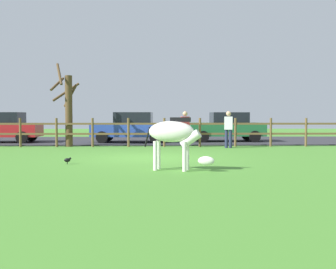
# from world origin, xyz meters

# --- Properties ---
(ground_plane) EXTENTS (60.00, 60.00, 0.00)m
(ground_plane) POSITION_xyz_m (0.00, 0.00, 0.00)
(ground_plane) COLOR #47842D
(parking_asphalt) EXTENTS (28.00, 7.40, 0.05)m
(parking_asphalt) POSITION_xyz_m (0.00, 9.30, 0.03)
(parking_asphalt) COLOR #2D2D33
(parking_asphalt) RESTS_ON ground_plane
(paddock_fence) EXTENTS (21.58, 0.11, 1.33)m
(paddock_fence) POSITION_xyz_m (-0.27, 5.00, 0.75)
(paddock_fence) COLOR brown
(paddock_fence) RESTS_ON ground_plane
(bare_tree) EXTENTS (1.24, 1.49, 3.88)m
(bare_tree) POSITION_xyz_m (-3.92, 5.27, 1.84)
(bare_tree) COLOR #513A23
(bare_tree) RESTS_ON ground_plane
(zebra) EXTENTS (1.88, 0.87, 1.41)m
(zebra) POSITION_xyz_m (0.71, -3.28, 0.93)
(zebra) COLOR white
(zebra) RESTS_ON ground_plane
(crow_on_grass) EXTENTS (0.21, 0.10, 0.20)m
(crow_on_grass) POSITION_xyz_m (-2.44, -1.79, 0.13)
(crow_on_grass) COLOR black
(crow_on_grass) RESTS_ON ground_plane
(parked_car_blue) EXTENTS (4.10, 2.08, 1.56)m
(parked_car_blue) POSITION_xyz_m (-1.11, 7.53, 0.84)
(parked_car_blue) COLOR #2D4CAD
(parked_car_blue) RESTS_ON parking_asphalt
(parked_car_red) EXTENTS (4.03, 1.93, 1.56)m
(parked_car_red) POSITION_xyz_m (-7.86, 7.56, 0.84)
(parked_car_red) COLOR red
(parked_car_red) RESTS_ON parking_asphalt
(parked_car_green) EXTENTS (4.04, 1.96, 1.56)m
(parked_car_green) POSITION_xyz_m (3.97, 8.14, 0.84)
(parked_car_green) COLOR #236B38
(parked_car_green) RESTS_ON parking_asphalt
(visitor_left_of_tree) EXTENTS (0.41, 0.32, 1.64)m
(visitor_left_of_tree) POSITION_xyz_m (1.50, 4.58, 0.91)
(visitor_left_of_tree) COLOR #232847
(visitor_left_of_tree) RESTS_ON ground_plane
(visitor_right_of_tree) EXTENTS (0.40, 0.30, 1.64)m
(visitor_right_of_tree) POSITION_xyz_m (3.42, 4.26, 0.91)
(visitor_right_of_tree) COLOR #232847
(visitor_right_of_tree) RESTS_ON ground_plane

